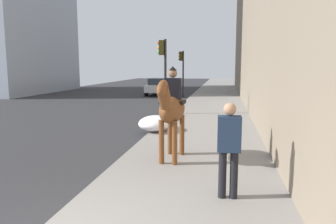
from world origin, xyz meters
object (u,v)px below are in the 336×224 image
object	(u,v)px
pedestrian_greeting	(229,144)
traffic_light_far_curb	(182,66)
car_near_lane	(161,86)
traffic_light_near_curb	(163,65)
mounted_horse_near	(172,108)

from	to	relation	value
pedestrian_greeting	traffic_light_far_curb	world-z (taller)	traffic_light_far_curb
car_near_lane	traffic_light_near_curb	size ratio (longest dim) A/B	1.11
mounted_horse_near	traffic_light_far_curb	distance (m)	17.42
mounted_horse_near	traffic_light_far_curb	xyz separation A→B (m)	(17.28, 1.99, 1.00)
mounted_horse_near	traffic_light_near_curb	distance (m)	7.98
pedestrian_greeting	traffic_light_near_curb	bearing A→B (deg)	14.82
mounted_horse_near	car_near_lane	world-z (taller)	mounted_horse_near
car_near_lane	traffic_light_far_curb	xyz separation A→B (m)	(-1.86, -2.05, 1.67)
mounted_horse_near	traffic_light_far_curb	size ratio (longest dim) A/B	0.65
pedestrian_greeting	traffic_light_near_curb	world-z (taller)	traffic_light_near_curb
mounted_horse_near	car_near_lane	bearing A→B (deg)	-164.49
car_near_lane	mounted_horse_near	bearing A→B (deg)	-167.25
mounted_horse_near	pedestrian_greeting	xyz separation A→B (m)	(-2.16, -1.36, -0.32)
car_near_lane	traffic_light_far_curb	size ratio (longest dim) A/B	1.15
mounted_horse_near	traffic_light_near_curb	world-z (taller)	traffic_light_near_curb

